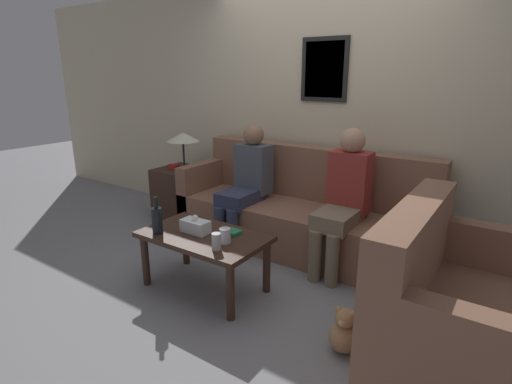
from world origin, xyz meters
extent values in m
plane|color=gray|center=(0.00, 0.00, 0.00)|extent=(16.00, 16.00, 0.00)
cube|color=beige|center=(0.00, 0.92, 1.30)|extent=(9.00, 0.06, 2.60)
cube|color=black|center=(0.00, 0.88, 1.70)|extent=(0.48, 0.02, 0.60)
cube|color=silver|center=(0.00, 0.87, 1.70)|extent=(0.40, 0.01, 0.52)
cube|color=brown|center=(0.00, 0.44, 0.22)|extent=(2.46, 0.81, 0.44)
cube|color=brown|center=(0.00, 0.74, 0.71)|extent=(2.46, 0.20, 0.52)
cube|color=brown|center=(-1.16, 0.44, 0.37)|extent=(0.14, 0.81, 0.73)
cube|color=brown|center=(1.16, 0.44, 0.37)|extent=(0.14, 0.81, 0.73)
cube|color=brown|center=(1.59, -0.56, 0.22)|extent=(0.81, 1.28, 0.44)
cube|color=brown|center=(1.28, -0.56, 0.71)|extent=(0.20, 1.28, 0.52)
cube|color=brown|center=(1.59, -1.13, 0.37)|extent=(0.81, 0.14, 0.73)
cube|color=brown|center=(1.59, 0.01, 0.37)|extent=(0.81, 0.14, 0.73)
cube|color=#382319|center=(-0.24, -0.65, 0.45)|extent=(0.99, 0.58, 0.04)
cylinder|color=#382319|center=(-0.68, -0.88, 0.21)|extent=(0.06, 0.06, 0.43)
cylinder|color=#382319|center=(0.19, -0.88, 0.21)|extent=(0.06, 0.06, 0.43)
cylinder|color=#382319|center=(-0.68, -0.42, 0.21)|extent=(0.06, 0.06, 0.43)
cylinder|color=#382319|center=(0.19, -0.42, 0.21)|extent=(0.06, 0.06, 0.43)
cube|color=#382319|center=(-1.55, 0.43, 0.30)|extent=(0.52, 0.52, 0.60)
cylinder|color=#262628|center=(-1.49, 0.43, 0.78)|extent=(0.02, 0.02, 0.35)
cone|color=beige|center=(-1.49, 0.43, 0.98)|extent=(0.37, 0.37, 0.10)
cube|color=red|center=(-1.63, 0.41, 0.62)|extent=(0.09, 0.09, 0.02)
cube|color=red|center=(-1.63, 0.41, 0.64)|extent=(0.12, 0.08, 0.02)
cylinder|color=black|center=(-0.55, -0.84, 0.57)|extent=(0.08, 0.08, 0.21)
cylinder|color=black|center=(-0.55, -0.84, 0.72)|extent=(0.03, 0.03, 0.09)
cylinder|color=silver|center=(0.00, -0.69, 0.52)|extent=(0.08, 0.08, 0.11)
cube|color=#237547|center=(-0.06, -0.52, 0.48)|extent=(0.13, 0.11, 0.03)
cylinder|color=#BCBCC1|center=(0.02, -0.81, 0.53)|extent=(0.07, 0.07, 0.12)
cube|color=silver|center=(-0.32, -0.66, 0.52)|extent=(0.23, 0.12, 0.10)
sphere|color=white|center=(-0.32, -0.66, 0.59)|extent=(0.05, 0.05, 0.05)
cube|color=#2D334C|center=(-0.52, 0.21, 0.49)|extent=(0.31, 0.46, 0.14)
cylinder|color=#2D334C|center=(-0.60, -0.02, 0.22)|extent=(0.11, 0.11, 0.44)
cylinder|color=#2D334C|center=(-0.45, -0.02, 0.22)|extent=(0.11, 0.11, 0.44)
cube|color=#474C56|center=(-0.52, 0.44, 0.74)|extent=(0.34, 0.22, 0.49)
sphere|color=#8C664C|center=(-0.52, 0.44, 1.08)|extent=(0.21, 0.21, 0.21)
cube|color=#756651|center=(0.50, 0.19, 0.49)|extent=(0.31, 0.48, 0.14)
cylinder|color=#756651|center=(0.43, -0.04, 0.22)|extent=(0.11, 0.11, 0.44)
cylinder|color=#756651|center=(0.58, -0.04, 0.22)|extent=(0.11, 0.11, 0.44)
cube|color=maroon|center=(0.50, 0.43, 0.76)|extent=(0.34, 0.22, 0.53)
sphere|color=tan|center=(0.50, 0.43, 1.12)|extent=(0.21, 0.21, 0.21)
sphere|color=#A87A51|center=(0.98, -0.75, 0.09)|extent=(0.19, 0.19, 0.19)
sphere|color=#A87A51|center=(0.98, -0.75, 0.23)|extent=(0.12, 0.12, 0.12)
sphere|color=#A87A51|center=(0.93, -0.75, 0.28)|extent=(0.04, 0.04, 0.04)
sphere|color=#A87A51|center=(1.02, -0.75, 0.28)|extent=(0.04, 0.04, 0.04)
sphere|color=tan|center=(0.98, -0.80, 0.23)|extent=(0.05, 0.05, 0.05)
camera|label=1|loc=(1.72, -2.80, 1.66)|focal=28.00mm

